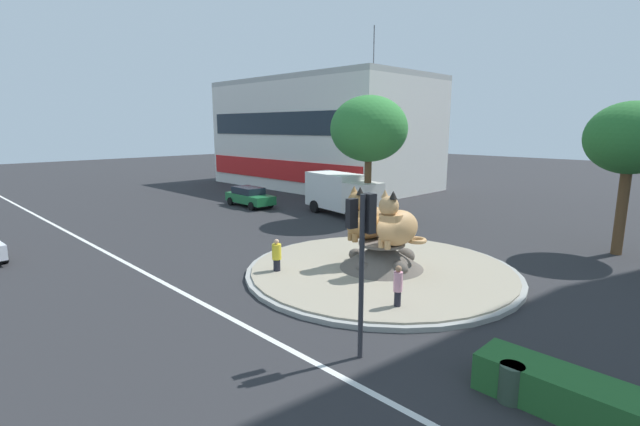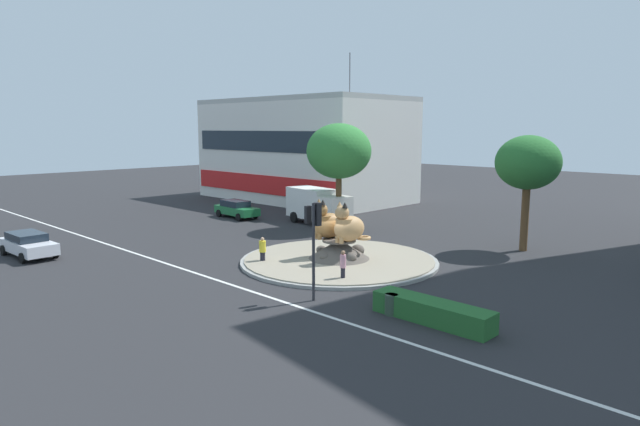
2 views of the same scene
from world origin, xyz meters
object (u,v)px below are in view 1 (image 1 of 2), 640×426
broadleaf_tree_behind_island (369,129)px  litter_bin (511,383)px  delivery_box_truck (342,193)px  shophouse_block (322,134)px  second_tree_near_tower (631,139)px  pedestrian_pink_shirt (398,288)px  pedestrian_yellow_shirt (277,257)px  cat_statue_tabby (365,220)px  cat_statue_calico (396,225)px  traffic_light_mast (363,239)px  hatchback_near_shophouse (250,196)px

broadleaf_tree_behind_island → litter_bin: 21.19m
broadleaf_tree_behind_island → delivery_box_truck: 5.13m
shophouse_block → second_tree_near_tower: 30.30m
pedestrian_pink_shirt → pedestrian_yellow_shirt: (-5.84, -0.49, -0.06)m
cat_statue_tabby → litter_bin: bearing=74.1°
delivery_box_truck → pedestrian_pink_shirt: bearing=-31.8°
cat_statue_tabby → pedestrian_yellow_shirt: bearing=-16.6°
broadleaf_tree_behind_island → litter_bin: size_ratio=9.16×
pedestrian_pink_shirt → delivery_box_truck: bearing=73.9°
second_tree_near_tower → delivery_box_truck: bearing=-172.2°
broadleaf_tree_behind_island → delivery_box_truck: bearing=175.5°
delivery_box_truck → second_tree_near_tower: bearing=17.1°
cat_statue_calico → traffic_light_mast: size_ratio=0.54×
shophouse_block → pedestrian_pink_shirt: shophouse_block is taller
cat_statue_calico → litter_bin: bearing=60.5°
pedestrian_pink_shirt → hatchback_near_shophouse: (-20.55, 8.77, -0.10)m
pedestrian_yellow_shirt → cat_statue_calico: bearing=-50.0°
broadleaf_tree_behind_island → litter_bin: broadleaf_tree_behind_island is taller
pedestrian_yellow_shirt → litter_bin: (10.64, -1.78, -0.39)m
traffic_light_mast → broadleaf_tree_behind_island: bearing=49.6°
traffic_light_mast → broadleaf_tree_behind_island: size_ratio=0.55×
traffic_light_mast → litter_bin: size_ratio=5.05×
hatchback_near_shophouse → pedestrian_pink_shirt: bearing=-20.1°
shophouse_block → hatchback_near_shophouse: 15.02m
pedestrian_yellow_shirt → hatchback_near_shophouse: size_ratio=0.34×
pedestrian_yellow_shirt → litter_bin: bearing=-102.5°
cat_statue_calico → hatchback_near_shophouse: (-18.32, 5.88, -1.45)m
traffic_light_mast → broadleaf_tree_behind_island: (-11.53, 14.31, 2.73)m
cat_statue_tabby → shophouse_block: bearing=-116.6°
traffic_light_mast → pedestrian_yellow_shirt: 7.72m
cat_statue_calico → second_tree_near_tower: size_ratio=0.33×
cat_statue_tabby → pedestrian_pink_shirt: size_ratio=1.48×
cat_statue_calico → broadleaf_tree_behind_island: 12.38m
cat_statue_tabby → broadleaf_tree_behind_island: (-6.73, 8.38, 3.81)m
second_tree_near_tower → broadleaf_tree_behind_island: bearing=-170.0°
cat_statue_tabby → litter_bin: (8.61, -5.11, -1.81)m
shophouse_block → pedestrian_pink_shirt: size_ratio=13.48×
shophouse_block → pedestrian_yellow_shirt: bearing=-48.6°
cat_statue_calico → second_tree_near_tower: 12.65m
pedestrian_pink_shirt → delivery_box_truck: 17.36m
traffic_light_mast → pedestrian_pink_shirt: size_ratio=2.71×
litter_bin → pedestrian_pink_shirt: bearing=154.7°
second_tree_near_tower → litter_bin: size_ratio=8.27×
traffic_light_mast → pedestrian_pink_shirt: (-0.99, 3.08, -2.44)m
cat_statue_tabby → hatchback_near_shophouse: size_ratio=0.52×
broadleaf_tree_behind_island → hatchback_near_shophouse: broadleaf_tree_behind_island is taller
cat_statue_tabby → pedestrian_yellow_shirt: size_ratio=1.53×
broadleaf_tree_behind_island → shophouse_block: bearing=144.4°
cat_statue_tabby → delivery_box_truck: bearing=-118.1°
second_tree_near_tower → delivery_box_truck: second_tree_near_tower is taller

